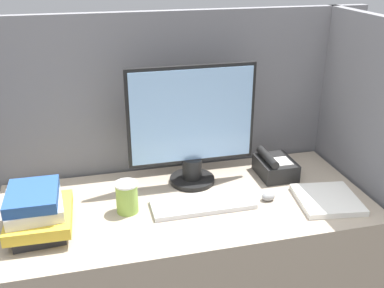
# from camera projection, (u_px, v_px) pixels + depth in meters

# --- Properties ---
(cubicle_panel_rear) EXTENTS (1.91, 0.04, 1.45)m
(cubicle_panel_rear) POSITION_uv_depth(u_px,v_px,m) (168.00, 166.00, 2.17)
(cubicle_panel_rear) COLOR slate
(cubicle_panel_rear) RESTS_ON ground_plane
(cubicle_panel_right) EXTENTS (0.04, 0.73, 1.45)m
(cubicle_panel_right) POSITION_uv_depth(u_px,v_px,m) (353.00, 179.00, 2.04)
(cubicle_panel_right) COLOR slate
(cubicle_panel_right) RESTS_ON ground_plane
(desk) EXTENTS (1.51, 0.67, 0.74)m
(desk) POSITION_uv_depth(u_px,v_px,m) (186.00, 274.00, 1.98)
(desk) COLOR tan
(desk) RESTS_ON ground_plane
(monitor) EXTENTS (0.55, 0.20, 0.53)m
(monitor) POSITION_uv_depth(u_px,v_px,m) (192.00, 129.00, 1.90)
(monitor) COLOR black
(monitor) RESTS_ON desk
(keyboard) EXTENTS (0.41, 0.15, 0.02)m
(keyboard) POSITION_uv_depth(u_px,v_px,m) (203.00, 204.00, 1.81)
(keyboard) COLOR silver
(keyboard) RESTS_ON desk
(mouse) EXTENTS (0.06, 0.04, 0.03)m
(mouse) POSITION_uv_depth(u_px,v_px,m) (268.00, 197.00, 1.84)
(mouse) COLOR gray
(mouse) RESTS_ON desk
(coffee_cup) EXTENTS (0.09, 0.09, 0.13)m
(coffee_cup) POSITION_uv_depth(u_px,v_px,m) (127.00, 197.00, 1.75)
(coffee_cup) COLOR #8CB247
(coffee_cup) RESTS_ON desk
(book_stack) EXTENTS (0.24, 0.29, 0.17)m
(book_stack) POSITION_uv_depth(u_px,v_px,m) (37.00, 212.00, 1.62)
(book_stack) COLOR #262628
(book_stack) RESTS_ON desk
(desk_telephone) EXTENTS (0.16, 0.19, 0.11)m
(desk_telephone) POSITION_uv_depth(u_px,v_px,m) (275.00, 167.00, 2.04)
(desk_telephone) COLOR black
(desk_telephone) RESTS_ON desk
(paper_pile) EXTENTS (0.27, 0.28, 0.02)m
(paper_pile) POSITION_uv_depth(u_px,v_px,m) (327.00, 199.00, 1.84)
(paper_pile) COLOR white
(paper_pile) RESTS_ON desk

